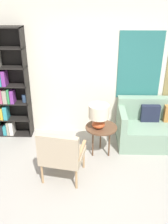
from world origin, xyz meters
TOP-DOWN VIEW (x-y plane):
  - ground_plane at (0.00, 0.00)m, footprint 14.00×14.00m
  - wall_back at (0.07, 2.03)m, footprint 6.40×0.08m
  - bookshelf at (-1.67, 1.84)m, footprint 0.77×0.30m
  - armchair at (-0.42, 0.43)m, footprint 0.73×0.71m
  - couch at (1.43, 1.61)m, footprint 1.71×0.81m
  - side_table at (0.23, 1.18)m, footprint 0.57×0.57m
  - table_lamp at (0.17, 1.15)m, footprint 0.35×0.35m

SIDE VIEW (x-z plane):
  - ground_plane at x=0.00m, z-range 0.00..0.00m
  - couch at x=1.43m, z-range -0.10..0.77m
  - side_table at x=0.23m, z-range 0.23..0.79m
  - armchair at x=-0.42m, z-range 0.07..0.97m
  - table_lamp at x=0.17m, z-range 0.61..1.06m
  - bookshelf at x=-1.67m, z-range -0.05..2.14m
  - wall_back at x=0.07m, z-range 0.00..2.70m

